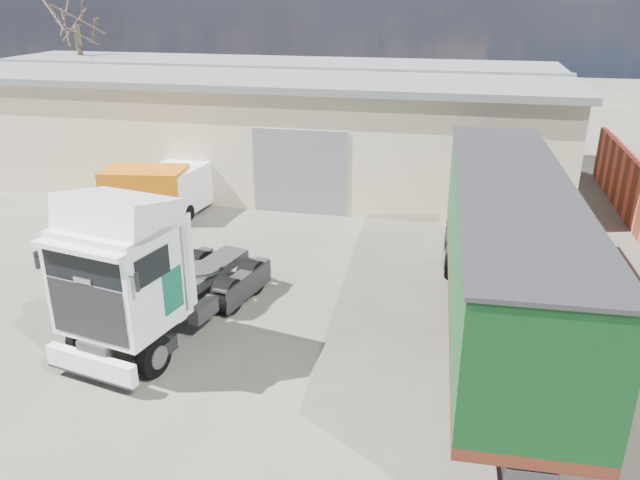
% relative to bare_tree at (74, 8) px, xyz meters
% --- Properties ---
extents(ground, '(120.00, 120.00, 0.00)m').
position_rel_bare_tree_xyz_m(ground, '(18.00, -20.00, -7.92)').
color(ground, '#292521').
rests_on(ground, ground).
extents(warehouse, '(30.60, 12.60, 5.42)m').
position_rel_bare_tree_xyz_m(warehouse, '(12.00, -4.00, -5.26)').
color(warehouse, beige).
rests_on(warehouse, ground).
extents(bare_tree, '(4.00, 4.00, 9.60)m').
position_rel_bare_tree_xyz_m(bare_tree, '(0.00, 0.00, 0.00)').
color(bare_tree, '#382B21').
rests_on(bare_tree, ground).
extents(tractor_unit, '(3.81, 7.06, 4.51)m').
position_rel_bare_tree_xyz_m(tractor_unit, '(14.65, -21.13, -6.02)').
color(tractor_unit, black).
rests_on(tractor_unit, ground).
extents(box_trailer, '(3.33, 13.47, 4.45)m').
position_rel_bare_tree_xyz_m(box_trailer, '(23.80, -18.68, -5.21)').
color(box_trailer, '#2D2D30').
rests_on(box_trailer, ground).
extents(panel_van, '(2.55, 5.15, 2.03)m').
position_rel_bare_tree_xyz_m(panel_van, '(10.98, -10.41, -6.87)').
color(panel_van, black).
rests_on(panel_van, ground).
extents(orange_skip, '(3.74, 2.63, 2.17)m').
position_rel_bare_tree_xyz_m(orange_skip, '(10.00, -12.12, -6.98)').
color(orange_skip, '#2D2D30').
rests_on(orange_skip, ground).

